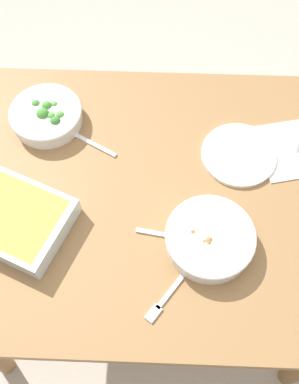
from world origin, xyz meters
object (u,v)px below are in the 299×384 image
at_px(broccoli_bowl, 46,115).
at_px(spoon_by_broccoli, 84,139).
at_px(stew_bowl, 210,239).
at_px(side_plate, 239,155).
at_px(baking_dish, 11,217).
at_px(fork_on_table, 166,297).
at_px(spoon_by_stew, 178,237).

relative_size(broccoli_bowl, spoon_by_broccoli, 1.35).
xyz_separation_m(stew_bowl, side_plate, (-0.10, -0.28, -0.03)).
bearing_deg(baking_dish, side_plate, -159.12).
bearing_deg(broccoli_bowl, fork_on_table, 125.11).
bearing_deg(baking_dish, spoon_by_stew, 176.17).
height_order(baking_dish, spoon_by_broccoli, baking_dish).
relative_size(side_plate, spoon_by_broccoli, 1.36).
distance_m(stew_bowl, baking_dish, 0.53).
height_order(side_plate, fork_on_table, side_plate).
height_order(stew_bowl, broccoli_bowl, broccoli_bowl).
xyz_separation_m(stew_bowl, broccoli_bowl, (0.48, -0.38, -0.00)).
distance_m(stew_bowl, spoon_by_stew, 0.09).
height_order(side_plate, spoon_by_broccoli, side_plate).
xyz_separation_m(spoon_by_broccoli, fork_on_table, (-0.26, 0.47, -0.00)).
bearing_deg(side_plate, stew_bowl, 71.06).
bearing_deg(stew_bowl, baking_dish, -4.61).
xyz_separation_m(stew_bowl, spoon_by_broccoli, (0.36, -0.32, -0.03)).
bearing_deg(stew_bowl, spoon_by_broccoli, -41.21).
height_order(spoon_by_stew, spoon_by_broccoli, same).
bearing_deg(fork_on_table, spoon_by_broccoli, -61.25).
bearing_deg(side_plate, spoon_by_stew, 56.40).
bearing_deg(stew_bowl, fork_on_table, 53.74).
relative_size(baking_dish, fork_on_table, 2.36).
xyz_separation_m(baking_dish, fork_on_table, (-0.42, 0.19, -0.03)).
distance_m(stew_bowl, side_plate, 0.30).
distance_m(side_plate, fork_on_table, 0.47).
xyz_separation_m(side_plate, fork_on_table, (0.20, 0.43, -0.00)).
bearing_deg(broccoli_bowl, baking_dish, 82.79).
xyz_separation_m(spoon_by_stew, spoon_by_broccoli, (0.28, -0.31, 0.00)).
height_order(stew_bowl, spoon_by_broccoli, stew_bowl).
xyz_separation_m(stew_bowl, spoon_by_stew, (0.08, -0.01, -0.03)).
bearing_deg(broccoli_bowl, stew_bowl, 141.43).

